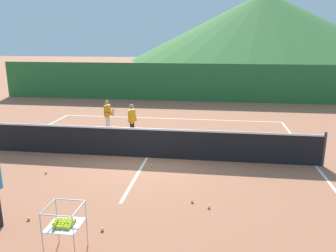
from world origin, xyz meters
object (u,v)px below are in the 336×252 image
tennis_ball_2 (46,173)px  tennis_ball_6 (102,229)px  student_0 (108,113)px  tennis_ball_5 (152,165)px  student_1 (132,118)px  tennis_ball_1 (29,219)px  tennis_ball_3 (192,201)px  ball_cart (64,223)px  tennis_net (147,143)px  tennis_ball_4 (209,207)px

tennis_ball_2 → tennis_ball_6: bearing=-45.6°
student_0 → tennis_ball_5: 4.49m
student_1 → tennis_ball_1: student_1 is taller
student_0 → tennis_ball_1: (0.51, -7.01, -0.74)m
tennis_ball_1 → tennis_ball_3: size_ratio=1.00×
tennis_ball_1 → tennis_ball_3: same height
ball_cart → tennis_ball_2: size_ratio=13.22×
student_1 → tennis_ball_5: (1.25, -2.74, -0.76)m
student_1 → tennis_net: bearing=-64.1°
tennis_net → tennis_ball_2: tennis_net is taller
tennis_ball_3 → tennis_ball_5: same height
tennis_net → tennis_ball_2: 3.10m
tennis_ball_3 → tennis_ball_4: size_ratio=1.00×
tennis_net → tennis_ball_6: bearing=-90.5°
tennis_ball_2 → student_1: bearing=66.7°
tennis_net → tennis_ball_4: 3.70m
tennis_ball_6 → tennis_ball_2: bearing=134.4°
student_1 → tennis_ball_1: (-0.73, -6.09, -0.76)m
ball_cart → tennis_ball_1: 1.66m
tennis_net → tennis_ball_1: 4.46m
tennis_ball_3 → tennis_ball_6: size_ratio=1.00×
student_0 → tennis_ball_6: bearing=-73.2°
tennis_net → tennis_ball_3: tennis_net is taller
student_1 → tennis_ball_2: 4.09m
tennis_net → tennis_ball_2: (-2.56, -1.69, -0.47)m
tennis_net → tennis_ball_4: (2.02, -3.06, -0.47)m
tennis_ball_2 → tennis_ball_4: (4.58, -1.36, 0.00)m
tennis_ball_6 → tennis_ball_1: bearing=173.9°
tennis_net → ball_cart: bearing=-95.0°
student_0 → ball_cart: size_ratio=1.43×
ball_cart → tennis_ball_4: (2.46, 1.98, -0.55)m
student_0 → tennis_ball_3: size_ratio=18.84×
ball_cart → tennis_ball_6: (0.40, 0.76, -0.55)m
ball_cart → tennis_ball_6: bearing=62.3°
tennis_ball_1 → tennis_ball_6: 1.67m
student_1 → tennis_ball_4: student_1 is taller
tennis_net → ball_cart: tennis_net is taller
ball_cart → tennis_ball_3: size_ratio=13.22×
student_0 → ball_cart: 8.15m
student_1 → tennis_ball_4: bearing=-59.4°
student_1 → tennis_ball_3: 5.55m
student_0 → tennis_ball_1: bearing=-85.8°
student_0 → student_1: (1.24, -0.92, 0.03)m
tennis_ball_1 → tennis_ball_5: size_ratio=1.00×
student_1 → tennis_ball_5: student_1 is taller
tennis_ball_3 → tennis_ball_5: bearing=122.8°
tennis_net → student_0: size_ratio=8.37×
tennis_net → tennis_ball_1: (-1.70, -4.09, -0.47)m
student_0 → tennis_ball_2: 4.68m
tennis_net → student_0: (-2.21, 2.92, 0.27)m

